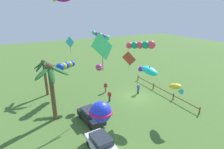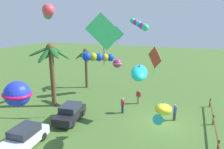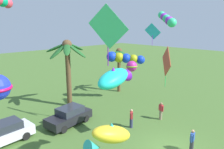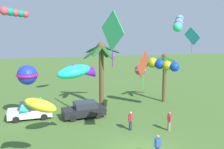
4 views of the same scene
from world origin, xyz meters
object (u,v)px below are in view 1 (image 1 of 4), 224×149
at_px(spectator_0, 109,96).
at_px(kite_ball_7, 99,67).
at_px(palm_tree_1, 44,69).
at_px(kite_ball_2, 101,112).
at_px(kite_fish_5, 148,70).
at_px(parked_car_0, 102,144).
at_px(kite_diamond_9, 129,59).
at_px(kite_tube_1, 65,66).
at_px(kite_tube_8, 142,45).
at_px(kite_diamond_10, 70,42).
at_px(kite_tube_3, 101,36).
at_px(palm_tree_0, 51,78).
at_px(kite_fish_4, 176,87).
at_px(spectator_2, 106,87).
at_px(kite_diamond_0, 102,47).
at_px(spectator_1, 138,89).
at_px(parked_car_1, 91,115).

bearing_deg(spectator_0, kite_ball_7, 42.12).
height_order(palm_tree_1, kite_ball_7, palm_tree_1).
relative_size(kite_ball_2, kite_fish_5, 0.95).
height_order(parked_car_0, kite_diamond_9, kite_diamond_9).
relative_size(palm_tree_1, kite_tube_1, 1.71).
bearing_deg(kite_fish_5, kite_tube_8, 133.66).
xyz_separation_m(palm_tree_1, kite_diamond_10, (0.74, -4.19, 3.39)).
height_order(palm_tree_1, kite_tube_3, kite_tube_3).
bearing_deg(parked_car_0, kite_tube_8, -99.48).
bearing_deg(palm_tree_0, parked_car_0, -159.72).
relative_size(kite_fish_4, kite_diamond_10, 0.94).
xyz_separation_m(kite_tube_3, kite_diamond_10, (3.40, 3.71, -1.17)).
distance_m(kite_tube_3, kite_fish_5, 9.09).
bearing_deg(kite_tube_1, parked_car_0, 179.20).
relative_size(kite_ball_7, kite_tube_8, 0.72).
height_order(kite_tube_1, kite_diamond_9, kite_diamond_9).
distance_m(kite_tube_3, kite_ball_7, 4.85).
xyz_separation_m(spectator_2, kite_fish_5, (-7.66, -1.82, 4.69)).
bearing_deg(kite_diamond_0, spectator_2, -29.14).
bearing_deg(palm_tree_0, spectator_1, -84.97).
relative_size(palm_tree_1, kite_fish_5, 2.00).
height_order(spectator_2, kite_tube_1, kite_tube_1).
distance_m(kite_ball_2, kite_fish_4, 9.72).
bearing_deg(spectator_1, kite_ball_2, 130.29).
xyz_separation_m(palm_tree_0, kite_tube_8, (-7.78, -6.02, 4.33)).
bearing_deg(kite_tube_8, kite_diamond_9, -27.70).
height_order(parked_car_0, kite_ball_2, kite_ball_2).
bearing_deg(parked_car_1, kite_diamond_9, -65.79).
distance_m(parked_car_0, kite_diamond_9, 12.30).
xyz_separation_m(kite_tube_8, kite_diamond_10, (15.69, 1.59, -1.94)).
distance_m(spectator_0, spectator_2, 3.14).
relative_size(kite_tube_1, kite_fish_4, 1.41).
relative_size(kite_tube_1, kite_ball_2, 1.24).
bearing_deg(kite_tube_8, kite_ball_2, 82.13).
relative_size(palm_tree_1, kite_ball_2, 2.11).
xyz_separation_m(spectator_1, kite_diamond_0, (-1.39, 6.47, 7.21)).
xyz_separation_m(kite_diamond_0, kite_tube_8, (-7.50, 0.06, 1.39)).
height_order(spectator_0, kite_diamond_10, kite_diamond_10).
xyz_separation_m(kite_diamond_9, kite_diamond_10, (7.13, 6.08, 1.64)).
xyz_separation_m(parked_car_0, kite_diamond_9, (8.00, -7.84, 5.08)).
distance_m(parked_car_1, kite_diamond_10, 12.31).
height_order(kite_fish_5, kite_tube_8, kite_tube_8).
height_order(kite_fish_4, kite_diamond_10, kite_diamond_10).
relative_size(palm_tree_1, spectator_1, 3.44).
height_order(palm_tree_1, spectator_0, palm_tree_1).
bearing_deg(kite_tube_1, spectator_0, -132.34).
bearing_deg(parked_car_0, kite_fish_5, -65.41).
bearing_deg(kite_diamond_10, kite_fish_5, -153.53).
relative_size(kite_tube_8, kite_diamond_10, 0.80).
distance_m(kite_ball_7, kite_diamond_9, 4.26).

